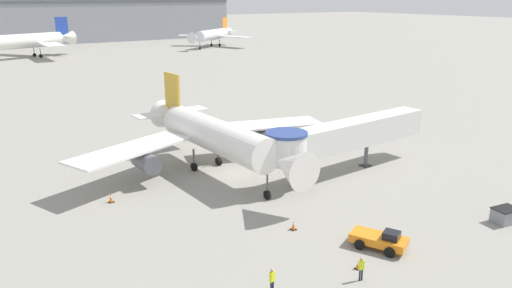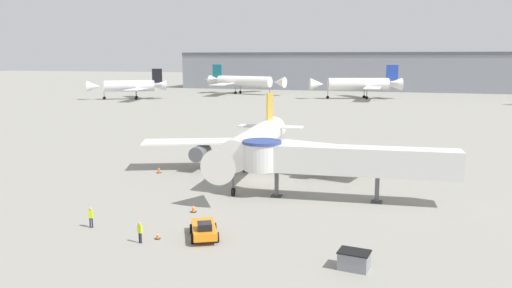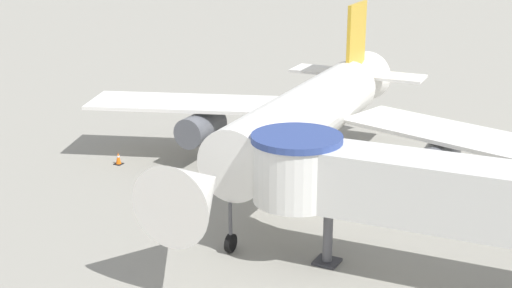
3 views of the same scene
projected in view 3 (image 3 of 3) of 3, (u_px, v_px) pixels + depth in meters
ground_plane at (308, 199)px, 39.97m from camera, size 800.00×800.00×0.00m
main_airplane at (306, 119)px, 40.66m from camera, size 31.03×26.93×9.67m
jet_bridge at (466, 196)px, 29.02m from camera, size 21.86×4.78×5.93m
traffic_cone_port_wing at (118, 158)px, 45.36m from camera, size 0.51×0.51×0.83m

